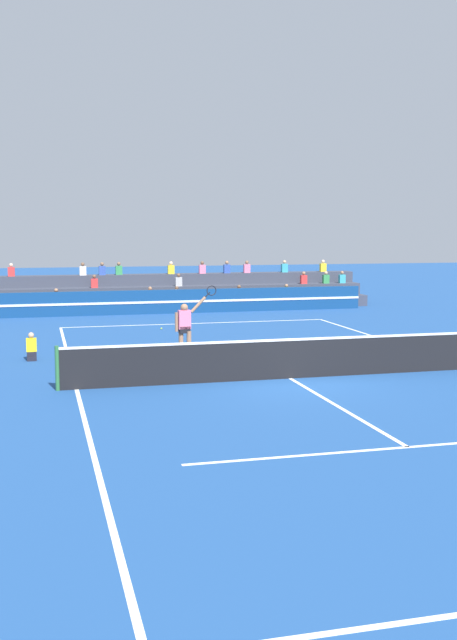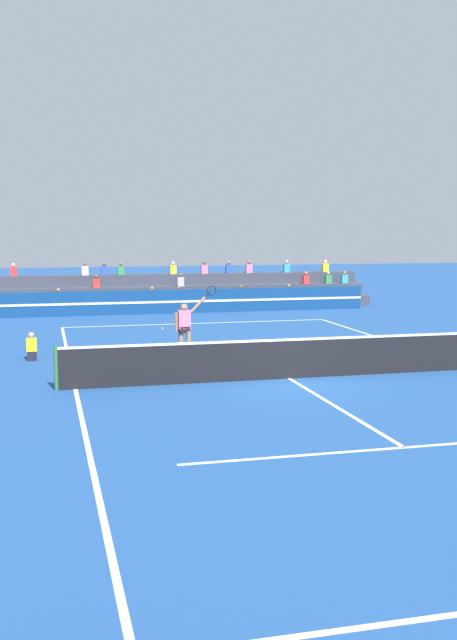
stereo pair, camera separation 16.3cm
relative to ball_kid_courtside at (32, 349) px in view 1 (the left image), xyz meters
The scene contains 8 objects.
ground_plane 7.97m from the ball_kid_courtside, 34.39° to the right, with size 120.00×120.00×0.00m, color navy.
court_lines 7.97m from the ball_kid_courtside, 34.39° to the right, with size 11.10×23.90×0.01m.
tennis_net 7.97m from the ball_kid_courtside, 34.39° to the right, with size 12.00×0.10×1.10m.
sponsor_banner_wall 13.12m from the ball_kid_courtside, 59.93° to the left, with size 18.00×0.26×1.10m.
bleacher_stand 15.38m from the ball_kid_courtside, 64.67° to the left, with size 19.84×2.85×2.28m.
ball_kid_courtside is the anchor object (origin of this frame).
tennis_player 4.65m from the ball_kid_courtside, 15.74° to the right, with size 1.35×0.33×2.29m.
tennis_ball 7.68m from the ball_kid_courtside, 50.59° to the left, with size 0.07×0.07×0.07m, color #C6DB33.
Camera 1 is at (-6.37, -18.26, 3.89)m, focal length 42.00 mm.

